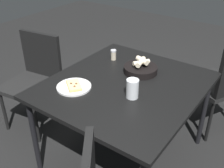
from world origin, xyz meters
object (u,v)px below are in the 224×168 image
Objects in this scene: pizza_plate at (74,86)px; pepper_shaker at (113,55)px; beer_glass at (132,90)px; chair_near at (223,81)px; chair_far at (35,75)px; dining_table at (125,90)px; bread_basket at (141,68)px.

pepper_shaker is (0.54, 0.05, 0.03)m from pizza_plate.
beer_glass is 1.03m from chair_near.
dining_table is at bearing -86.10° from chair_far.
beer_glass reaches higher than bread_basket.
chair_far is (-0.28, 0.94, -0.23)m from bread_basket.
chair_near is at bearing -39.94° from bread_basket.
dining_table is 0.96m from chair_far.
chair_far reaches higher than pizza_plate.
bread_basket is 0.80m from chair_near.
chair_near is (0.52, -0.80, -0.23)m from pepper_shaker.
dining_table is 0.23m from bread_basket.
pizza_plate is at bearing 151.09° from bread_basket.
chair_near is (1.07, -0.76, -0.20)m from pizza_plate.
dining_table is 4.73× the size of pizza_plate.
chair_near reaches higher than bread_basket.
chair_far reaches higher than pepper_shaker.
beer_glass is at bearing -158.58° from bread_basket.
pizza_plate is at bearing -106.07° from chair_far.
chair_near is (0.80, -0.50, -0.13)m from dining_table.
dining_table is 0.95m from chair_near.
chair_near reaches higher than chair_far.
chair_near is (0.59, -0.49, -0.22)m from bread_basket.
bread_basket is 0.36m from beer_glass.
dining_table is at bearing 179.52° from bread_basket.
dining_table is 0.21m from beer_glass.
bread_basket is at bearing -73.59° from chair_far.
dining_table is at bearing 148.33° from chair_near.
chair_far reaches higher than bread_basket.
bread_basket is at bearing -0.48° from dining_table.
pizza_plate is 0.54m from bread_basket.
beer_glass is (-0.34, -0.13, 0.02)m from bread_basket.
beer_glass is at bearing -132.73° from dining_table.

